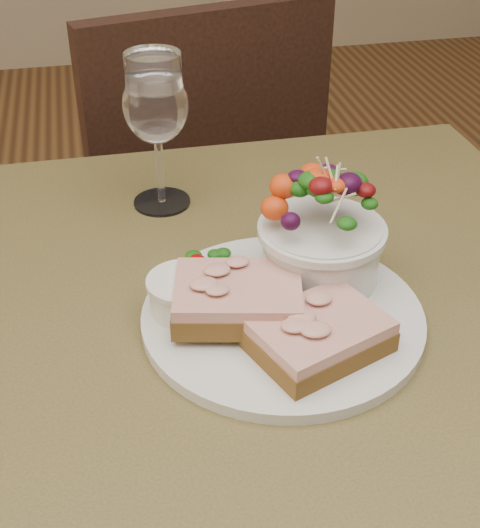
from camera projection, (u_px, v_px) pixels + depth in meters
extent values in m
cube|color=#44391D|center=(249.00, 336.00, 0.73)|extent=(0.80, 0.80, 0.04)
cylinder|color=black|center=(396.00, 352.00, 1.28)|extent=(0.05, 0.05, 0.71)
cube|color=black|center=(177.00, 211.00, 1.49)|extent=(0.51, 0.51, 0.04)
cube|color=black|center=(212.00, 146.00, 1.22)|extent=(0.42, 0.14, 0.45)
cube|color=black|center=(182.00, 299.00, 1.62)|extent=(0.43, 0.43, 0.45)
cylinder|color=silver|center=(282.00, 317.00, 0.71)|extent=(0.27, 0.27, 0.01)
cube|color=#442E12|center=(318.00, 340.00, 0.66)|extent=(0.14, 0.12, 0.02)
cube|color=beige|center=(319.00, 326.00, 0.65)|extent=(0.14, 0.12, 0.01)
cube|color=#442E12|center=(238.00, 303.00, 0.69)|extent=(0.14, 0.11, 0.02)
cube|color=beige|center=(238.00, 289.00, 0.68)|extent=(0.13, 0.11, 0.01)
cylinder|color=silver|center=(184.00, 294.00, 0.70)|extent=(0.07, 0.07, 0.04)
cylinder|color=olive|center=(183.00, 282.00, 0.70)|extent=(0.06, 0.06, 0.01)
cylinder|color=silver|center=(320.00, 251.00, 0.74)|extent=(0.12, 0.12, 0.06)
ellipsoid|color=#0C3D0B|center=(324.00, 203.00, 0.71)|extent=(0.11, 0.11, 0.06)
ellipsoid|color=#0C3D0B|center=(210.00, 261.00, 0.77)|extent=(0.04, 0.04, 0.01)
sphere|color=#8A0707|center=(197.00, 264.00, 0.76)|extent=(0.02, 0.02, 0.02)
cylinder|color=white|center=(162.00, 202.00, 0.91)|extent=(0.07, 0.07, 0.00)
cylinder|color=white|center=(160.00, 168.00, 0.88)|extent=(0.01, 0.01, 0.09)
ellipsoid|color=white|center=(155.00, 105.00, 0.84)|extent=(0.08, 0.08, 0.09)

